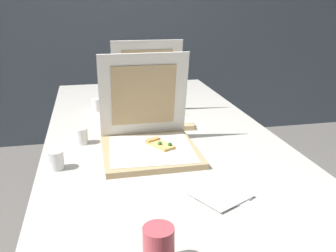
{
  "coord_description": "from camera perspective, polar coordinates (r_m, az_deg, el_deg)",
  "views": [
    {
      "loc": [
        -0.29,
        -1.05,
        1.3
      ],
      "look_at": [
        0.02,
        0.4,
        0.79
      ],
      "focal_mm": 39.77,
      "sensor_mm": 36.0,
      "label": 1
    }
  ],
  "objects": [
    {
      "name": "cup_white_near_left",
      "position": [
        1.37,
        -16.75,
        -5.04
      ],
      "size": [
        0.05,
        0.05,
        0.07
      ],
      "primitive_type": "cylinder",
      "color": "white",
      "rests_on": "table"
    },
    {
      "name": "napkin_pile",
      "position": [
        1.17,
        8.52,
        -10.33
      ],
      "size": [
        0.2,
        0.2,
        0.01
      ],
      "color": "white",
      "rests_on": "table"
    },
    {
      "name": "cup_white_near_center",
      "position": [
        1.58,
        -13.13,
        -1.49
      ],
      "size": [
        0.05,
        0.05,
        0.07
      ],
      "primitive_type": "cylinder",
      "color": "white",
      "rests_on": "table"
    },
    {
      "name": "cup_printed_front",
      "position": [
        0.87,
        -1.45,
        -18.13
      ],
      "size": [
        0.07,
        0.07,
        0.1
      ],
      "primitive_type": "cylinder",
      "color": "#D14C56",
      "rests_on": "table"
    },
    {
      "name": "pizza_box_front",
      "position": [
        1.46,
        -2.96,
        -1.88
      ],
      "size": [
        0.36,
        0.36,
        0.37
      ],
      "rotation": [
        0.0,
        0.0,
        -0.0
      ],
      "color": "tan",
      "rests_on": "table"
    },
    {
      "name": "table",
      "position": [
        1.74,
        -1.68,
        -1.74
      ],
      "size": [
        0.99,
        2.0,
        0.73
      ],
      "color": "beige",
      "rests_on": "ground"
    },
    {
      "name": "cup_white_far",
      "position": [
        2.02,
        -10.86,
        3.19
      ],
      "size": [
        0.05,
        0.05,
        0.07
      ],
      "primitive_type": "cylinder",
      "color": "white",
      "rests_on": "table"
    },
    {
      "name": "pizza_box_middle",
      "position": [
        1.85,
        -2.8,
        2.78
      ],
      "size": [
        0.37,
        0.38,
        0.38
      ],
      "rotation": [
        0.0,
        0.0,
        -0.04
      ],
      "color": "tan",
      "rests_on": "table"
    }
  ]
}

